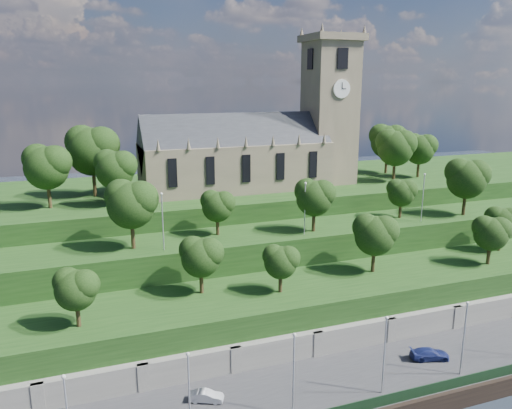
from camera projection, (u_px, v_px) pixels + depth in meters
name	position (u px, v px, depth m)	size (l,w,h in m)	color
promenade	(379.00, 379.00, 55.46)	(160.00, 12.00, 2.00)	#2D2D30
fence	(410.00, 394.00, 50.14)	(160.00, 0.10, 1.20)	black
retaining_wall	(352.00, 341.00, 60.56)	(160.00, 2.10, 5.00)	slate
embankment_lower	(329.00, 309.00, 65.71)	(160.00, 12.00, 8.00)	#183812
embankment_upper	(295.00, 267.00, 75.28)	(160.00, 10.00, 12.00)	#183812
hilltop	(250.00, 222.00, 94.11)	(160.00, 32.00, 15.00)	#183812
church	(261.00, 144.00, 87.11)	(38.60, 12.35, 27.60)	#6B5F4B
trees_lower	(351.00, 243.00, 64.78)	(65.88, 8.75, 8.07)	#2E2212
trees_upper	(319.00, 191.00, 72.39)	(59.50, 8.28, 9.30)	#2E2212
trees_hilltop	(248.00, 150.00, 85.56)	(73.38, 16.20, 11.52)	#2E2212
lamp_posts_promenade	(385.00, 350.00, 50.19)	(60.36, 0.36, 8.60)	#B2B2B7
lamp_posts_upper	(305.00, 204.00, 70.05)	(40.36, 0.36, 7.61)	#B2B2B7
car_middle	(206.00, 396.00, 49.87)	(1.20, 3.43, 1.13)	#A6A7AB
car_right	(430.00, 354.00, 57.46)	(1.83, 4.49, 1.30)	navy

